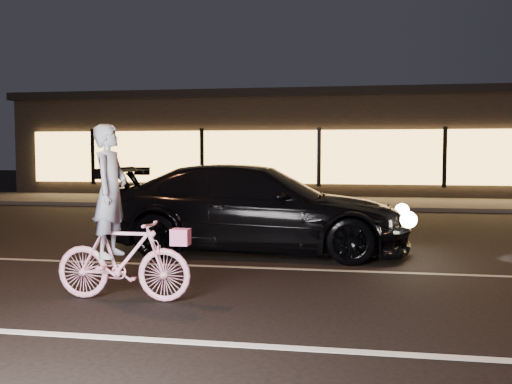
# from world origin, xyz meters

# --- Properties ---
(ground) EXTENTS (90.00, 90.00, 0.00)m
(ground) POSITION_xyz_m (0.00, 0.00, 0.00)
(ground) COLOR black
(ground) RESTS_ON ground
(lane_stripe_near) EXTENTS (60.00, 0.12, 0.01)m
(lane_stripe_near) POSITION_xyz_m (0.00, -1.50, 0.00)
(lane_stripe_near) COLOR silver
(lane_stripe_near) RESTS_ON ground
(lane_stripe_far) EXTENTS (60.00, 0.10, 0.01)m
(lane_stripe_far) POSITION_xyz_m (0.00, 2.00, 0.00)
(lane_stripe_far) COLOR gray
(lane_stripe_far) RESTS_ON ground
(sidewalk) EXTENTS (30.00, 4.00, 0.12)m
(sidewalk) POSITION_xyz_m (0.00, 13.00, 0.06)
(sidewalk) COLOR #383533
(sidewalk) RESTS_ON ground
(storefront) EXTENTS (25.40, 8.42, 4.20)m
(storefront) POSITION_xyz_m (0.00, 18.97, 2.15)
(storefront) COLOR black
(storefront) RESTS_ON ground
(cyclist) EXTENTS (1.68, 0.58, 2.11)m
(cyclist) POSITION_xyz_m (-1.46, -0.17, 0.75)
(cyclist) COLOR #FF488B
(cyclist) RESTS_ON ground
(sedan) EXTENTS (5.41, 2.22, 1.56)m
(sedan) POSITION_xyz_m (-0.42, 3.41, 0.78)
(sedan) COLOR black
(sedan) RESTS_ON ground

